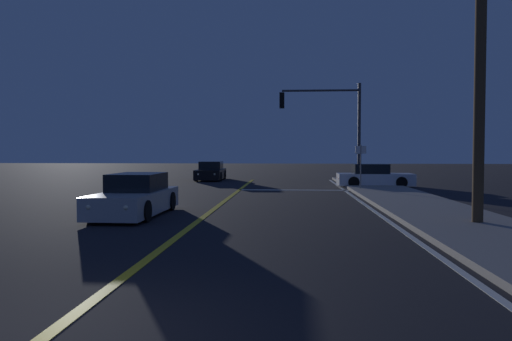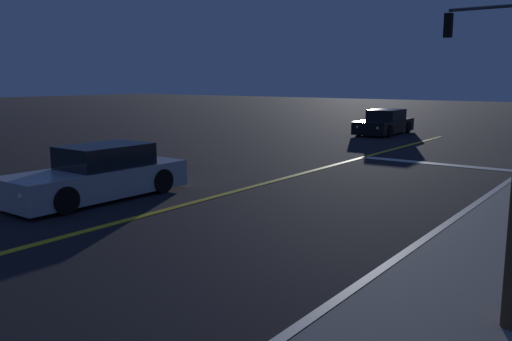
# 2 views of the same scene
# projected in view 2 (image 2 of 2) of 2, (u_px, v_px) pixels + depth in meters

# --- Properties ---
(lane_line_center) EXTENTS (0.20, 38.50, 0.01)m
(lane_line_center) POSITION_uv_depth(u_px,v_px,m) (187.00, 204.00, 12.82)
(lane_line_center) COLOR gold
(lane_line_center) RESTS_ON ground
(lane_line_edge_right) EXTENTS (0.16, 38.50, 0.01)m
(lane_line_edge_right) POSITION_uv_depth(u_px,v_px,m) (413.00, 247.00, 9.55)
(lane_line_edge_right) COLOR silver
(lane_line_edge_right) RESTS_ON ground
(stop_bar) EXTENTS (5.83, 0.50, 0.01)m
(stop_bar) POSITION_uv_depth(u_px,v_px,m) (440.00, 164.00, 18.90)
(stop_bar) COLOR silver
(stop_bar) RESTS_ON ground
(car_far_approaching_black) EXTENTS (2.02, 4.79, 1.34)m
(car_far_approaching_black) POSITION_uv_depth(u_px,v_px,m) (385.00, 123.00, 29.44)
(car_far_approaching_black) COLOR black
(car_far_approaching_black) RESTS_ON ground
(car_side_waiting_silver) EXTENTS (1.84, 4.73, 1.34)m
(car_side_waiting_silver) POSITION_uv_depth(u_px,v_px,m) (99.00, 175.00, 13.43)
(car_side_waiting_silver) COLOR #B2B5BA
(car_side_waiting_silver) RESTS_ON ground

